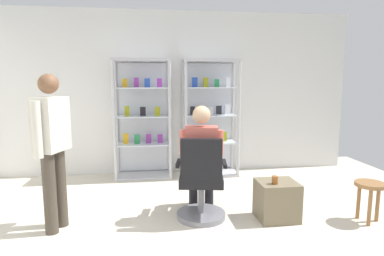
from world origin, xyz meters
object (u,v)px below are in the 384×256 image
(office_chair, at_px, (201,186))
(standing_customer, at_px, (52,143))
(tea_glass, at_px, (275,180))
(wooden_stool, at_px, (370,191))
(display_cabinet_left, at_px, (143,118))
(storage_crate, at_px, (277,200))
(seated_shopkeeper, at_px, (201,155))
(display_cabinet_right, at_px, (210,117))

(office_chair, height_order, standing_customer, standing_customer)
(tea_glass, bearing_deg, standing_customer, 177.26)
(office_chair, height_order, wooden_stool, office_chair)
(display_cabinet_left, distance_m, tea_glass, 2.50)
(storage_crate, bearing_deg, seated_shopkeeper, 163.40)
(seated_shopkeeper, bearing_deg, tea_glass, -22.47)
(standing_customer, height_order, wooden_stool, standing_customer)
(tea_glass, bearing_deg, storage_crate, 49.59)
(display_cabinet_right, bearing_deg, seated_shopkeeper, -103.57)
(tea_glass, bearing_deg, wooden_stool, -7.31)
(display_cabinet_left, distance_m, wooden_stool, 3.33)
(storage_crate, xyz_separation_m, tea_glass, (-0.06, -0.07, 0.26))
(storage_crate, distance_m, wooden_stool, 1.01)
(office_chair, bearing_deg, display_cabinet_left, 110.48)
(office_chair, distance_m, storage_crate, 0.88)
(standing_customer, bearing_deg, seated_shopkeeper, 7.44)
(display_cabinet_right, bearing_deg, standing_customer, -136.78)
(office_chair, height_order, tea_glass, office_chair)
(display_cabinet_right, height_order, wooden_stool, display_cabinet_right)
(display_cabinet_right, relative_size, storage_crate, 4.34)
(storage_crate, xyz_separation_m, standing_customer, (-2.41, 0.04, 0.72))
(display_cabinet_right, relative_size, tea_glass, 21.49)
(display_cabinet_left, xyz_separation_m, standing_customer, (-0.87, -1.86, -0.03))
(display_cabinet_left, relative_size, tea_glass, 21.49)
(storage_crate, distance_m, standing_customer, 2.51)
(standing_customer, distance_m, wooden_stool, 3.45)
(display_cabinet_right, relative_size, wooden_stool, 4.20)
(wooden_stool, bearing_deg, standing_customer, 175.85)
(seated_shopkeeper, xyz_separation_m, standing_customer, (-1.58, -0.21, 0.22))
(tea_glass, relative_size, standing_customer, 0.05)
(standing_customer, bearing_deg, display_cabinet_left, 64.77)
(display_cabinet_right, height_order, standing_customer, display_cabinet_right)
(display_cabinet_left, xyz_separation_m, office_chair, (0.68, -1.81, -0.57))
(display_cabinet_right, distance_m, wooden_stool, 2.60)
(display_cabinet_right, bearing_deg, storage_crate, -77.21)
(tea_glass, bearing_deg, display_cabinet_left, 126.77)
(storage_crate, relative_size, standing_customer, 0.27)
(seated_shopkeeper, relative_size, storage_crate, 2.95)
(tea_glass, bearing_deg, office_chair, 168.84)
(display_cabinet_right, xyz_separation_m, wooden_stool, (1.41, -2.10, -0.61))
(display_cabinet_right, xyz_separation_m, seated_shopkeeper, (-0.40, -1.65, -0.25))
(seated_shopkeeper, relative_size, standing_customer, 0.79)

